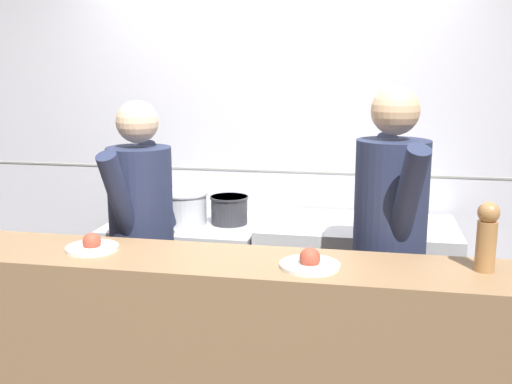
% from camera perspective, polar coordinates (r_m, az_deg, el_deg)
% --- Properties ---
extents(wall_back_tiled, '(8.00, 0.06, 2.60)m').
position_cam_1_polar(wall_back_tiled, '(4.02, 1.40, 4.18)').
color(wall_back_tiled, silver).
rests_on(wall_back_tiled, ground_plane).
extents(oven_range, '(0.95, 0.71, 0.87)m').
position_cam_1_polar(oven_range, '(3.97, -6.54, -8.90)').
color(oven_range, '#38383D').
rests_on(oven_range, ground_plane).
extents(prep_counter, '(1.17, 0.65, 0.91)m').
position_cam_1_polar(prep_counter, '(3.79, 9.41, -9.70)').
color(prep_counter, '#B7BABF').
rests_on(prep_counter, ground_plane).
extents(pass_counter, '(2.95, 0.45, 1.02)m').
position_cam_1_polar(pass_counter, '(2.80, -1.46, -16.56)').
color(pass_counter, '#93704C').
rests_on(pass_counter, ground_plane).
extents(stock_pot, '(0.30, 0.30, 0.22)m').
position_cam_1_polar(stock_pot, '(3.90, -10.60, -0.92)').
color(stock_pot, '#B7BABF').
rests_on(stock_pot, oven_range).
extents(sauce_pot, '(0.30, 0.30, 0.20)m').
position_cam_1_polar(sauce_pot, '(3.75, -6.85, -1.44)').
color(sauce_pot, '#B7BABF').
rests_on(sauce_pot, oven_range).
extents(braising_pot, '(0.24, 0.24, 0.17)m').
position_cam_1_polar(braising_pot, '(3.74, -2.56, -1.63)').
color(braising_pot, '#2D2D33').
rests_on(braising_pot, oven_range).
extents(mixing_bowl_steel, '(0.22, 0.22, 0.09)m').
position_cam_1_polar(mixing_bowl_steel, '(3.71, 11.98, -2.12)').
color(mixing_bowl_steel, '#B7BABF').
rests_on(mixing_bowl_steel, prep_counter).
extents(chefs_knife, '(0.35, 0.22, 0.02)m').
position_cam_1_polar(chefs_knife, '(3.57, 11.83, -3.30)').
color(chefs_knife, '#B7BABF').
rests_on(chefs_knife, prep_counter).
extents(plated_dish_main, '(0.24, 0.24, 0.08)m').
position_cam_1_polar(plated_dish_main, '(2.82, -15.35, -4.96)').
color(plated_dish_main, white).
rests_on(plated_dish_main, pass_counter).
extents(plated_dish_appetiser, '(0.25, 0.25, 0.09)m').
position_cam_1_polar(plated_dish_appetiser, '(2.50, 5.15, -6.72)').
color(plated_dish_appetiser, white).
rests_on(plated_dish_appetiser, pass_counter).
extents(pepper_mill, '(0.09, 0.09, 0.29)m').
position_cam_1_polar(pepper_mill, '(2.58, 21.13, -3.84)').
color(pepper_mill, '#AD7A47').
rests_on(pepper_mill, pass_counter).
extents(chef_head_cook, '(0.38, 0.73, 1.67)m').
position_cam_1_polar(chef_head_cook, '(3.28, -10.80, -4.44)').
color(chef_head_cook, black).
rests_on(chef_head_cook, ground_plane).
extents(chef_sous, '(0.44, 0.76, 1.75)m').
position_cam_1_polar(chef_sous, '(3.04, 12.55, -4.96)').
color(chef_sous, black).
rests_on(chef_sous, ground_plane).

